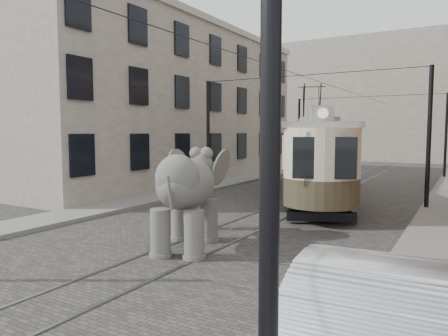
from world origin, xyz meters
The scene contains 9 objects.
ground centered at (0.00, 0.00, 0.00)m, with size 120.00×120.00×0.00m, color #484542.
tram_rails centered at (0.00, 0.00, 0.01)m, with size 1.54×80.00×0.02m, color slate, non-canonical shape.
sidewalk_right centered at (6.00, 0.00, 0.07)m, with size 2.00×60.00×0.15m, color slate.
sidewalk_left centered at (-6.50, 0.00, 0.07)m, with size 2.00×60.00×0.15m, color slate.
stucco_building centered at (-11.00, 10.00, 5.00)m, with size 7.00×24.00×10.00m, color gray.
distant_block centered at (0.00, 40.00, 7.00)m, with size 28.00×10.00×14.00m, color gray.
catenary centered at (-0.20, 5.00, 3.00)m, with size 11.00×30.20×6.00m, color black, non-canonical shape.
tram centered at (-0.36, 7.57, 2.80)m, with size 2.92×14.13×5.61m, color beige, non-canonical shape.
elephant centered at (-0.11, -3.79, 1.41)m, with size 2.55×4.62×2.83m, color #5F5D58, non-canonical shape.
Camera 1 is at (6.67, -13.30, 3.27)m, focal length 33.77 mm.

